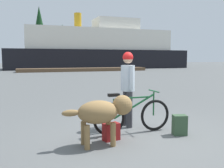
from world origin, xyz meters
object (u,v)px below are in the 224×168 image
Objects in this scene: person_cyclist at (128,82)px; sailboat_moored at (121,65)px; dog at (103,112)px; handbag_pannier at (111,132)px; ferry_boat at (100,50)px; backpack at (180,125)px; bicycle at (132,116)px.

person_cyclist is 37.00m from sailboat_moored.
person_cyclist reaches higher than dog.
handbag_pannier is (-0.69, -0.82, -0.89)m from person_cyclist.
ferry_boat reaches higher than sailboat_moored.
sailboat_moored is at bearing 70.26° from backpack.
handbag_pannier is (0.22, 0.19, -0.45)m from dog.
ferry_boat is at bearing 74.43° from person_cyclist.
sailboat_moored is (14.17, 35.27, 0.32)m from handbag_pannier.
handbag_pannier is 38.01m from sailboat_moored.
sailboat_moored is (12.71, 35.42, 0.28)m from backpack.
dog is at bearing -132.34° from person_cyclist.
backpack is 0.05× the size of sailboat_moored.
ferry_boat is 5.22m from sailboat_moored.
ferry_boat is (9.27, 33.39, 2.57)m from bicycle.
backpack is (0.88, -0.45, -0.17)m from bicycle.
ferry_boat is 3.54× the size of sailboat_moored.
sailboat_moored is (4.32, 1.58, -2.46)m from ferry_boat.
dog is (-0.92, -1.00, -0.44)m from person_cyclist.
bicycle reaches higher than backpack.
dog is 3.15× the size of backpack.
dog is 1.73m from backpack.
backpack is 1.25× the size of handbag_pannier.
handbag_pannier is 35.20m from ferry_boat.
bicycle is at bearing 152.76° from backpack.
bicycle is 0.22× the size of sailboat_moored.
dog is (-0.80, -0.49, 0.24)m from bicycle.
dog reaches higher than handbag_pannier.
person_cyclist reaches higher than bicycle.
handbag_pannier is (-0.58, -0.30, -0.21)m from bicycle.
person_cyclist is 0.06× the size of ferry_boat.
backpack is (0.77, -0.97, -0.85)m from person_cyclist.
bicycle is 5.24× the size of handbag_pannier.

